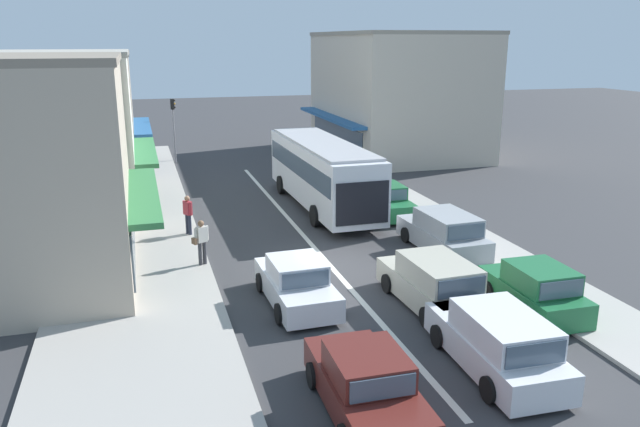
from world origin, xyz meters
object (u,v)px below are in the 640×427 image
wagon_queue_far_back (497,343)px  wagon_adjacent_lane_trail (434,284)px  sedan_queue_gap_filler (296,284)px  parked_sedan_kerb_third (384,201)px  traffic_light_downstreet (173,119)px  parked_hatchback_kerb_front (535,291)px  city_bus (322,170)px  sedan_behind_bus_mid (366,385)px  pedestrian_with_handbag_near (201,240)px  pedestrian_browsing_midblock (188,212)px  parked_wagon_kerb_second (444,233)px

wagon_queue_far_back → wagon_adjacent_lane_trail: 3.90m
sedan_queue_gap_filler → parked_sedan_kerb_third: same height
wagon_queue_far_back → parked_sedan_kerb_third: (2.70, 14.02, -0.08)m
traffic_light_downstreet → wagon_adjacent_lane_trail: bearing=-77.1°
wagon_adjacent_lane_trail → parked_hatchback_kerb_front: bearing=-24.9°
city_bus → sedan_queue_gap_filler: size_ratio=2.57×
sedan_queue_gap_filler → parked_sedan_kerb_third: size_ratio=1.00×
sedan_behind_bus_mid → sedan_queue_gap_filler: bearing=90.1°
wagon_adjacent_lane_trail → parked_hatchback_kerb_front: size_ratio=1.22×
city_bus → pedestrian_with_handbag_near: (-6.50, -6.83, -0.81)m
parked_hatchback_kerb_front → pedestrian_with_handbag_near: 11.26m
city_bus → pedestrian_browsing_midblock: bearing=-155.5°
parked_hatchback_kerb_front → parked_wagon_kerb_second: (0.03, 5.87, 0.04)m
traffic_light_downstreet → pedestrian_browsing_midblock: size_ratio=2.58×
wagon_queue_far_back → traffic_light_downstreet: size_ratio=1.08×
parked_sedan_kerb_third → pedestrian_with_handbag_near: size_ratio=2.61×
pedestrian_with_handbag_near → parked_sedan_kerb_third: bearing=28.1°
city_bus → parked_wagon_kerb_second: city_bus is taller
city_bus → wagon_queue_far_back: (-0.31, -16.11, -1.14)m
wagon_adjacent_lane_trail → sedan_queue_gap_filler: bearing=160.4°
sedan_behind_bus_mid → city_bus: bearing=76.6°
parked_hatchback_kerb_front → pedestrian_browsing_midblock: 13.94m
parked_wagon_kerb_second → sedan_behind_bus_mid: bearing=-125.6°
parked_wagon_kerb_second → wagon_queue_far_back: bearing=-109.0°
parked_wagon_kerb_second → pedestrian_with_handbag_near: bearing=175.3°
wagon_queue_far_back → parked_wagon_kerb_second: size_ratio=1.00×
sedan_behind_bus_mid → traffic_light_downstreet: bearing=93.8°
wagon_queue_far_back → wagon_adjacent_lane_trail: bearing=86.7°
traffic_light_downstreet → pedestrian_with_handbag_near: (-0.43, -20.73, -1.79)m
wagon_adjacent_lane_trail → pedestrian_with_handbag_near: (-6.42, 5.38, 0.32)m
parked_wagon_kerb_second → pedestrian_browsing_midblock: 10.34m
sedan_queue_gap_filler → parked_sedan_kerb_third: (6.43, 8.72, 0.00)m
parked_hatchback_kerb_front → parked_sedan_kerb_third: bearing=91.0°
city_bus → traffic_light_downstreet: (-6.07, 13.90, 0.97)m
city_bus → sedan_queue_gap_filler: (-4.04, -10.81, -1.22)m
wagon_queue_far_back → wagon_adjacent_lane_trail: same height
sedan_queue_gap_filler → city_bus: bearing=69.5°
wagon_adjacent_lane_trail → parked_sedan_kerb_third: 10.43m
sedan_queue_gap_filler → pedestrian_browsing_midblock: bearing=108.6°
sedan_behind_bus_mid → pedestrian_with_handbag_near: (-2.47, 10.07, 0.40)m
parked_wagon_kerb_second → pedestrian_with_handbag_near: pedestrian_with_handbag_near is taller
parked_hatchback_kerb_front → pedestrian_browsing_midblock: (-9.25, 10.43, 0.36)m
wagon_queue_far_back → parked_sedan_kerb_third: size_ratio=1.07×
sedan_queue_gap_filler → traffic_light_downstreet: 24.89m
pedestrian_with_handbag_near → pedestrian_browsing_midblock: 3.80m
parked_hatchback_kerb_front → traffic_light_downstreet: size_ratio=0.89×
sedan_queue_gap_filler → sedan_behind_bus_mid: bearing=-89.9°
sedan_queue_gap_filler → parked_hatchback_kerb_front: (6.63, -2.65, 0.05)m
wagon_adjacent_lane_trail → parked_wagon_kerb_second: bearing=59.7°
city_bus → wagon_adjacent_lane_trail: (-0.08, -12.21, -1.14)m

